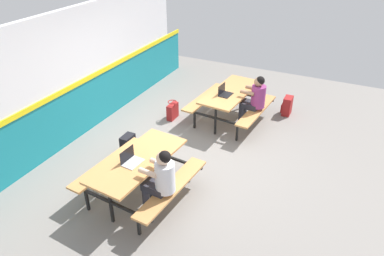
# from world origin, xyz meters

# --- Properties ---
(ground_plane) EXTENTS (10.00, 10.00, 0.02)m
(ground_plane) POSITION_xyz_m (0.00, 0.00, -0.01)
(ground_plane) COLOR gray
(accent_backdrop) EXTENTS (8.00, 0.14, 2.60)m
(accent_backdrop) POSITION_xyz_m (0.00, 2.51, 1.25)
(accent_backdrop) COLOR teal
(accent_backdrop) RESTS_ON ground
(picnic_table_left) EXTENTS (1.82, 1.68, 0.74)m
(picnic_table_left) POSITION_xyz_m (-1.53, 0.26, 0.57)
(picnic_table_left) COLOR tan
(picnic_table_left) RESTS_ON ground
(picnic_table_right) EXTENTS (1.82, 1.68, 0.74)m
(picnic_table_right) POSITION_xyz_m (1.53, -0.15, 0.57)
(picnic_table_right) COLOR tan
(picnic_table_right) RESTS_ON ground
(student_nearer) EXTENTS (0.38, 0.53, 1.21)m
(student_nearer) POSITION_xyz_m (-1.75, -0.28, 0.71)
(student_nearer) COLOR #2D2D38
(student_nearer) RESTS_ON ground
(student_further) EXTENTS (0.38, 0.53, 1.21)m
(student_further) POSITION_xyz_m (1.50, -0.71, 0.71)
(student_further) COLOR #2D2D38
(student_further) RESTS_ON ground
(laptop_silver) EXTENTS (0.34, 0.25, 0.22)m
(laptop_silver) POSITION_xyz_m (-1.65, 0.31, 0.79)
(laptop_silver) COLOR silver
(laptop_silver) RESTS_ON picnic_table_left
(laptop_dark) EXTENTS (0.34, 0.25, 0.22)m
(laptop_dark) POSITION_xyz_m (1.29, -0.09, 0.79)
(laptop_dark) COLOR black
(laptop_dark) RESTS_ON picnic_table_right
(backpack_dark) EXTENTS (0.30, 0.22, 0.44)m
(backpack_dark) POSITION_xyz_m (2.41, -1.26, 0.22)
(backpack_dark) COLOR maroon
(backpack_dark) RESTS_ON ground
(tote_bag_bright) EXTENTS (0.34, 0.21, 0.43)m
(tote_bag_bright) POSITION_xyz_m (1.06, 1.07, 0.19)
(tote_bag_bright) COLOR maroon
(tote_bag_bright) RESTS_ON ground
(satchel_spare) EXTENTS (0.30, 0.22, 0.44)m
(satchel_spare) POSITION_xyz_m (-0.64, 1.13, 0.22)
(satchel_spare) COLOR black
(satchel_spare) RESTS_ON ground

